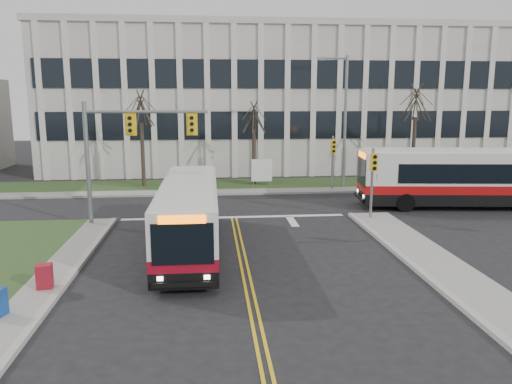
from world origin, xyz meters
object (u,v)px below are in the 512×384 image
object	(u,v)px
streetlight	(343,115)
bus_main	(189,217)
directory_sign	(262,171)
bus_cross	(468,179)
newspaper_box_red	(45,278)

from	to	relation	value
streetlight	bus_main	bearing A→B (deg)	-126.87
directory_sign	streetlight	bearing A→B (deg)	-13.23
directory_sign	bus_cross	world-z (taller)	bus_cross
bus_main	streetlight	bearing A→B (deg)	53.25
directory_sign	bus_cross	distance (m)	13.90
streetlight	bus_main	distance (m)	17.38
streetlight	bus_cross	world-z (taller)	streetlight
bus_main	newspaper_box_red	xyz separation A→B (m)	(-4.65, -4.34, -0.94)
bus_main	newspaper_box_red	size ratio (longest dim) A/B	11.16
bus_main	bus_cross	distance (m)	17.42
directory_sign	bus_main	xyz separation A→B (m)	(-4.65, -14.87, 0.24)
bus_main	directory_sign	bearing A→B (deg)	72.77
bus_cross	newspaper_box_red	size ratio (longest dim) A/B	13.19
streetlight	directory_sign	size ratio (longest dim) A/B	4.60
bus_main	bus_cross	xyz separation A→B (m)	(16.01, 6.87, 0.26)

